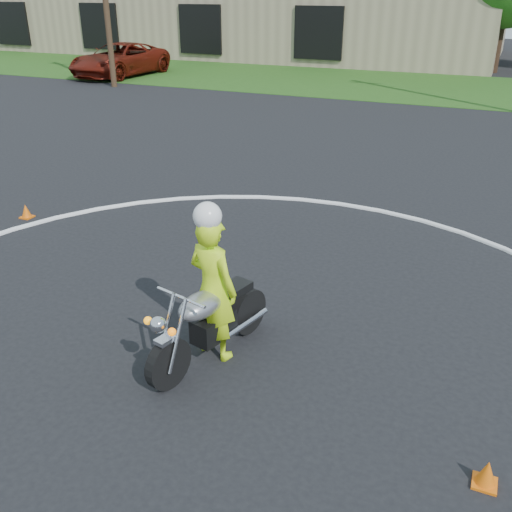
% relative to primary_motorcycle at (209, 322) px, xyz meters
% --- Properties ---
extents(ground, '(120.00, 120.00, 0.00)m').
position_rel_primary_motorcycle_xyz_m(ground, '(-0.04, -2.57, -0.57)').
color(ground, black).
rests_on(ground, ground).
extents(grass_strip, '(120.00, 10.00, 0.02)m').
position_rel_primary_motorcycle_xyz_m(grass_strip, '(-0.04, 24.43, -0.56)').
color(grass_strip, '#1E4714').
rests_on(grass_strip, ground).
extents(course_markings, '(19.05, 19.05, 0.12)m').
position_rel_primary_motorcycle_xyz_m(course_markings, '(2.13, 1.78, -0.56)').
color(course_markings, silver).
rests_on(course_markings, ground).
extents(primary_motorcycle, '(0.95, 2.20, 1.17)m').
position_rel_primary_motorcycle_xyz_m(primary_motorcycle, '(0.00, 0.00, 0.00)').
color(primary_motorcycle, black).
rests_on(primary_motorcycle, ground).
extents(rider_primary_grp, '(0.81, 0.63, 2.18)m').
position_rel_primary_motorcycle_xyz_m(rider_primary_grp, '(0.01, 0.14, 0.48)').
color(rider_primary_grp, '#CEFF1A').
rests_on(rider_primary_grp, ground).
extents(pickup_grp, '(3.20, 6.36, 1.73)m').
position_rel_primary_motorcycle_xyz_m(pickup_grp, '(-16.96, 21.70, 0.29)').
color(pickup_grp, '#5D140A').
rests_on(pickup_grp, ground).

